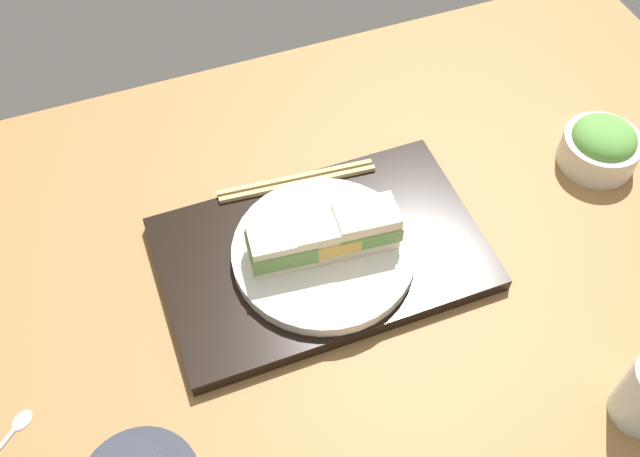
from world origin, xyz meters
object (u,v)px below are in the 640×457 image
Objects in this scene: sandwich_plate at (324,252)px; sandwich_far at (281,246)px; teaspoon at (14,428)px; salad_bowl at (601,145)px; chopsticks_pair at (300,180)px; sandwich_near at (366,226)px; sandwich_middle at (324,236)px.

sandwich_far is at bearing -5.23° from sandwich_plate.
sandwich_plate is 3.15× the size of teaspoon.
salad_bowl is 86.54cm from teaspoon.
sandwich_plate is 42.26cm from teaspoon.
teaspoon is (85.66, 11.92, -3.09)cm from salad_bowl.
chopsticks_pair is 2.98× the size of teaspoon.
sandwich_plate is 1.06× the size of chopsticks_pair.
sandwich_far is (11.08, -1.02, -0.27)cm from sandwich_near.
salad_bowl is (-44.40, -3.20, -3.18)cm from sandwich_middle.
chopsticks_pair is at bearing -152.82° from teaspoon.
teaspoon is (42.60, 21.88, -2.18)cm from chopsticks_pair.
sandwich_far is 0.39× the size of chopsticks_pair.
chopsticks_pair is at bearing -118.54° from sandwich_far.
sandwich_near is 39.17cm from salad_bowl.
sandwich_plate is 13.23cm from chopsticks_pair.
sandwich_far reaches higher than teaspoon.
chopsticks_pair is (43.06, -9.95, -0.91)cm from salad_bowl.
sandwich_plate is 2.74× the size of sandwich_near.
sandwich_middle is 42.64cm from teaspoon.
sandwich_middle is 1.17× the size of teaspoon.
chopsticks_pair is 47.94cm from teaspoon.
chopsticks_pair is (-6.88, -12.65, -4.00)cm from sandwich_far.
sandwich_middle is 13.84cm from chopsticks_pair.
teaspoon is at bearing 11.94° from sandwich_plate.
sandwich_near is 5.57cm from sandwich_middle.
sandwich_near reaches higher than sandwich_far.
chopsticks_pair is at bearing -13.02° from salad_bowl.
sandwich_far reaches higher than salad_bowl.
sandwich_near is 11.13cm from sandwich_far.
sandwich_far reaches higher than chopsticks_pair.
chopsticks_pair is (4.21, -13.66, -4.26)cm from sandwich_near.
sandwich_far is at bearing -5.23° from sandwich_near.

